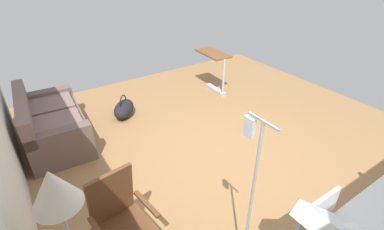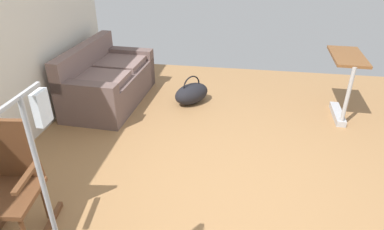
{
  "view_description": "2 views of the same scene",
  "coord_description": "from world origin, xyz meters",
  "views": [
    {
      "loc": [
        -2.47,
        2.16,
        2.68
      ],
      "look_at": [
        0.17,
        0.4,
        0.8
      ],
      "focal_mm": 26.17,
      "sensor_mm": 36.0,
      "label": 1
    },
    {
      "loc": [
        -2.5,
        -0.0,
        2.26
      ],
      "look_at": [
        0.17,
        0.42,
        0.78
      ],
      "focal_mm": 31.62,
      "sensor_mm": 36.0,
      "label": 2
    }
  ],
  "objects": [
    {
      "name": "ground_plane",
      "position": [
        0.0,
        0.0,
        0.0
      ],
      "size": [
        6.99,
        6.99,
        0.0
      ],
      "primitive_type": "plane",
      "color": "#9E7247"
    },
    {
      "name": "couch",
      "position": [
        1.82,
        1.93,
        0.31
      ],
      "size": [
        1.64,
        0.93,
        0.85
      ],
      "color": "#68534F",
      "rests_on": "ground"
    },
    {
      "name": "rocking_chair",
      "position": [
        -0.68,
        1.75,
        0.5
      ],
      "size": [
        0.82,
        0.57,
        1.05
      ],
      "color": "brown",
      "rests_on": "ground"
    },
    {
      "name": "floor_lamp",
      "position": [
        -0.86,
        2.18,
        1.23
      ],
      "size": [
        0.34,
        0.34,
        1.48
      ],
      "color": "#B2B5BA",
      "rests_on": "ground"
    },
    {
      "name": "overbed_table",
      "position": [
        1.91,
        -1.35,
        0.53
      ],
      "size": [
        0.85,
        0.43,
        0.84
      ],
      "color": "#B2B5BA",
      "rests_on": "ground"
    },
    {
      "name": "duffel_bag",
      "position": [
        1.96,
        0.71,
        0.15
      ],
      "size": [
        0.63,
        0.61,
        0.43
      ],
      "color": "black",
      "rests_on": "ground"
    }
  ]
}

